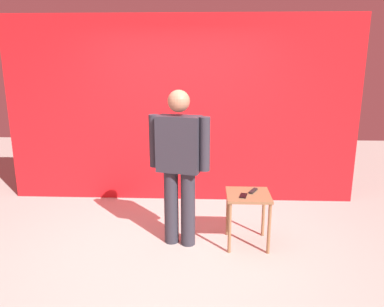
# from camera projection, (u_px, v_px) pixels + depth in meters

# --- Properties ---
(ground_plane) EXTENTS (12.00, 12.00, 0.00)m
(ground_plane) POSITION_uv_depth(u_px,v_px,m) (170.00, 254.00, 4.00)
(ground_plane) COLOR #B7B2A8
(back_wall_red) EXTENTS (5.04, 0.12, 2.65)m
(back_wall_red) POSITION_uv_depth(u_px,v_px,m) (181.00, 111.00, 5.32)
(back_wall_red) COLOR red
(back_wall_red) RESTS_ON ground_plane
(standing_person) EXTENTS (0.69, 0.34, 1.74)m
(standing_person) POSITION_uv_depth(u_px,v_px,m) (179.00, 161.00, 4.01)
(standing_person) COLOR #2D2D38
(standing_person) RESTS_ON ground_plane
(side_table) EXTENTS (0.48, 0.48, 0.60)m
(side_table) POSITION_uv_depth(u_px,v_px,m) (248.00, 203.00, 4.10)
(side_table) COLOR olive
(side_table) RESTS_ON ground_plane
(cell_phone) EXTENTS (0.10, 0.16, 0.01)m
(cell_phone) POSITION_uv_depth(u_px,v_px,m) (243.00, 196.00, 4.01)
(cell_phone) COLOR black
(cell_phone) RESTS_ON side_table
(tv_remote) EXTENTS (0.12, 0.17, 0.02)m
(tv_remote) POSITION_uv_depth(u_px,v_px,m) (253.00, 191.00, 4.14)
(tv_remote) COLOR black
(tv_remote) RESTS_ON side_table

